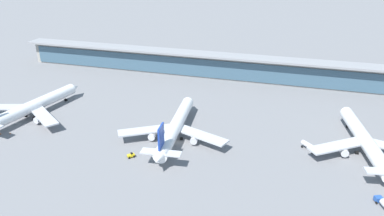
{
  "coord_description": "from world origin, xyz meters",
  "views": [
    {
      "loc": [
        43.42,
        -127.57,
        75.21
      ],
      "look_at": [
        0.0,
        19.31,
        7.56
      ],
      "focal_mm": 34.21,
      "sensor_mm": 36.0,
      "label": 1
    }
  ],
  "objects": [
    {
      "name": "safety_cone_echo",
      "position": [
        -77.27,
        -15.34,
        0.32
      ],
      "size": [
        0.62,
        0.62,
        0.7
      ],
      "color": "orange",
      "rests_on": "ground"
    },
    {
      "name": "safety_cone_bravo",
      "position": [
        -73.48,
        -13.87,
        0.32
      ],
      "size": [
        0.62,
        0.62,
        0.7
      ],
      "color": "orange",
      "rests_on": "ground"
    },
    {
      "name": "service_truck_near_nose_yellow",
      "position": [
        -14.12,
        -16.76,
        0.87
      ],
      "size": [
        3.21,
        3.24,
        2.05
      ],
      "color": "yellow",
      "rests_on": "ground"
    },
    {
      "name": "terminal_building",
      "position": [
        0.0,
        86.35,
        7.87
      ],
      "size": [
        271.93,
        12.8,
        15.2
      ],
      "color": "#9E998E",
      "rests_on": "ground"
    },
    {
      "name": "airliner_centre_stand",
      "position": [
        -2.69,
        3.29,
        5.18
      ],
      "size": [
        47.27,
        61.75,
        16.44
      ],
      "color": "white",
      "rests_on": "ground"
    },
    {
      "name": "service_truck_under_wing_blue",
      "position": [
        52.51,
        8.69,
        1.71
      ],
      "size": [
        7.75,
        7.6,
        2.95
      ],
      "color": "#234C9E",
      "rests_on": "ground"
    },
    {
      "name": "ground_plane",
      "position": [
        0.0,
        0.0,
        0.0
      ],
      "size": [
        1200.0,
        1200.0,
        0.0
      ],
      "primitive_type": "plane",
      "color": "slate"
    },
    {
      "name": "airliner_right_stand",
      "position": [
        73.24,
        12.99,
        5.18
      ],
      "size": [
        46.67,
        61.43,
        16.44
      ],
      "color": "white",
      "rests_on": "ground"
    },
    {
      "name": "airliner_left_stand",
      "position": [
        -75.63,
        3.79,
        5.18
      ],
      "size": [
        46.8,
        61.53,
        16.44
      ],
      "color": "white",
      "rests_on": "ground"
    }
  ]
}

